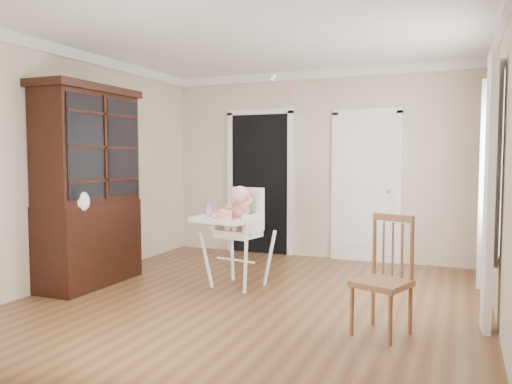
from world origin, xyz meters
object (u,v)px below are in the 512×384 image
at_px(dining_chair, 384,279).
at_px(high_chair, 238,225).
at_px(sippy_cup, 209,209).
at_px(cake, 224,215).
at_px(china_cabinet, 89,186).

bearing_deg(dining_chair, high_chair, 172.19).
bearing_deg(sippy_cup, dining_chair, -21.76).
xyz_separation_m(high_chair, sippy_cup, (-0.31, -0.11, 0.17)).
bearing_deg(sippy_cup, high_chair, 19.38).
bearing_deg(cake, china_cabinet, -170.81).
bearing_deg(sippy_cup, china_cabinet, -160.95).
bearing_deg(sippy_cup, cake, -34.24).
height_order(high_chair, dining_chair, high_chair).
relative_size(cake, china_cabinet, 0.10).
height_order(high_chair, cake, high_chair).
distance_m(sippy_cup, dining_chair, 2.24).
height_order(china_cabinet, dining_chair, china_cabinet).
relative_size(high_chair, cake, 5.03).
height_order(sippy_cup, china_cabinet, china_cabinet).
relative_size(high_chair, china_cabinet, 0.50).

